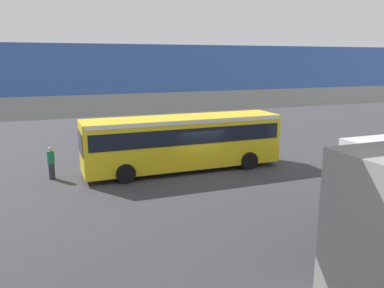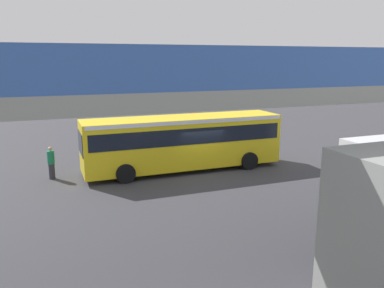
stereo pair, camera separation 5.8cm
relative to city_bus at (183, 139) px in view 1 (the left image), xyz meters
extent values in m
plane|color=#38383D|center=(-0.71, 0.71, -1.88)|extent=(80.00, 80.00, 0.00)
cube|color=yellow|center=(-0.01, 0.00, -0.17)|extent=(11.50, 2.55, 2.86)
cube|color=black|center=(-0.01, 0.00, 0.35)|extent=(11.04, 2.59, 0.90)
cube|color=white|center=(-0.01, 0.00, 1.15)|extent=(11.27, 2.58, 0.20)
cube|color=black|center=(5.76, 0.00, 0.18)|extent=(0.04, 2.24, 1.20)
cylinder|color=black|center=(3.67, 1.27, -1.36)|extent=(1.04, 0.30, 1.04)
cylinder|color=black|center=(3.67, -1.27, -1.36)|extent=(1.04, 0.30, 1.04)
cylinder|color=black|center=(-3.69, 1.27, -1.36)|extent=(1.04, 0.30, 1.04)
cylinder|color=black|center=(-3.69, -1.27, -1.36)|extent=(1.04, 0.30, 1.04)
cube|color=silver|center=(-10.33, 4.82, -0.77)|extent=(4.80, 1.95, 1.86)
cube|color=black|center=(-10.33, 4.82, -0.41)|extent=(4.42, 1.98, 0.56)
cylinder|color=black|center=(-8.74, 5.79, -1.54)|extent=(0.68, 0.22, 0.68)
cylinder|color=black|center=(-8.74, 3.84, -1.54)|extent=(0.68, 0.22, 0.68)
torus|color=black|center=(-8.11, 3.01, -1.52)|extent=(0.72, 0.06, 0.72)
torus|color=black|center=(-9.16, 3.01, -1.52)|extent=(0.72, 0.06, 0.72)
cube|color=blue|center=(-8.64, 3.01, -1.34)|extent=(0.89, 0.04, 0.04)
cylinder|color=blue|center=(-8.83, 3.01, -1.14)|extent=(0.03, 0.03, 0.40)
cube|color=black|center=(-8.83, 3.01, -0.94)|extent=(0.20, 0.08, 0.04)
cylinder|color=blue|center=(-8.24, 3.01, -0.97)|extent=(0.02, 0.44, 0.02)
torus|color=black|center=(-7.96, 6.69, -1.52)|extent=(0.72, 0.06, 0.72)
cylinder|color=green|center=(-8.08, 6.69, -0.97)|extent=(0.02, 0.44, 0.02)
torus|color=black|center=(-10.06, 3.00, -1.52)|extent=(0.72, 0.06, 0.72)
torus|color=black|center=(-11.11, 3.00, -1.52)|extent=(0.72, 0.06, 0.72)
cube|color=orange|center=(-10.59, 3.00, -1.34)|extent=(0.89, 0.04, 0.04)
cylinder|color=orange|center=(-10.78, 3.00, -1.14)|extent=(0.03, 0.03, 0.40)
cube|color=black|center=(-10.78, 3.00, -0.94)|extent=(0.20, 0.08, 0.04)
cylinder|color=orange|center=(-10.19, 3.00, -0.97)|extent=(0.02, 0.44, 0.02)
cylinder|color=#2D2D38|center=(7.27, -0.93, -1.46)|extent=(0.32, 0.32, 0.85)
cylinder|color=#19724C|center=(7.27, -0.93, -0.68)|extent=(0.38, 0.38, 0.70)
sphere|color=tan|center=(7.27, -0.93, -0.20)|extent=(0.22, 0.22, 0.22)
cylinder|color=slate|center=(-2.13, -3.86, -0.48)|extent=(0.08, 0.08, 2.80)
cube|color=red|center=(-2.13, -3.86, 0.62)|extent=(0.04, 0.60, 0.60)
cube|color=silver|center=(-4.71, -1.88, -1.88)|extent=(2.00, 0.20, 0.01)
cube|color=silver|center=(-0.71, -1.88, -1.88)|extent=(2.00, 0.20, 0.01)
cube|color=silver|center=(3.29, -1.88, -1.88)|extent=(2.00, 0.20, 0.01)
cube|color=gray|center=(-0.71, 10.68, 3.49)|extent=(30.72, 2.60, 0.50)
cube|color=#3359A5|center=(-0.71, 9.43, 4.29)|extent=(30.72, 0.08, 1.10)
cube|color=#3359A5|center=(-0.71, 11.93, 4.29)|extent=(30.72, 0.08, 1.10)
camera|label=1|loc=(7.48, 20.77, 4.51)|focal=36.35mm
camera|label=2|loc=(7.43, 20.80, 4.51)|focal=36.35mm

